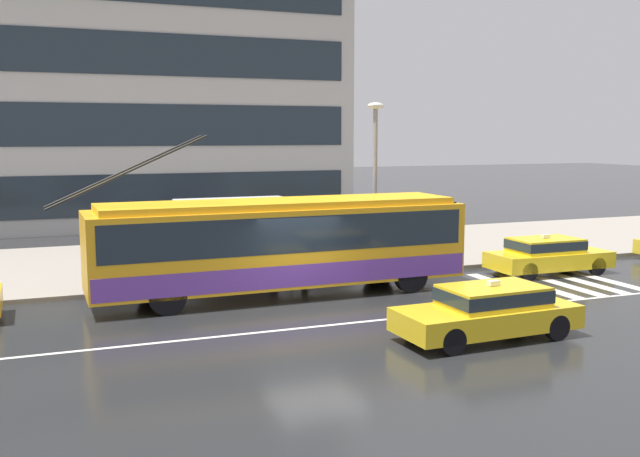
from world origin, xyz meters
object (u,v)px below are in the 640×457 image
taxi_oncoming_near (489,310)px  pedestrian_at_shelter (306,226)px  trolleybus (281,243)px  pedestrian_approaching_curb (271,227)px  street_lamp (375,169)px  bus_shelter (232,217)px  taxi_ahead_of_bus (548,254)px

taxi_oncoming_near → pedestrian_at_shelter: bearing=99.8°
taxi_oncoming_near → pedestrian_at_shelter: pedestrian_at_shelter is taller
trolleybus → taxi_oncoming_near: (3.16, -6.19, -0.89)m
trolleybus → pedestrian_approaching_curb: trolleybus is taller
pedestrian_at_shelter → taxi_oncoming_near: bearing=-80.2°
trolleybus → street_lamp: bearing=31.6°
bus_shelter → pedestrian_approaching_curb: bus_shelter is taller
pedestrian_at_shelter → pedestrian_approaching_curb: 1.20m
bus_shelter → street_lamp: (5.08, -0.42, 1.54)m
pedestrian_at_shelter → street_lamp: bearing=5.0°
trolleybus → taxi_ahead_of_bus: trolleybus is taller
trolleybus → pedestrian_at_shelter: size_ratio=6.03×
trolleybus → bus_shelter: size_ratio=3.27×
pedestrian_approaching_curb → bus_shelter: bearing=179.1°
taxi_ahead_of_bus → street_lamp: street_lamp is taller
trolleybus → pedestrian_at_shelter: bearing=55.7°
trolleybus → pedestrian_approaching_curb: size_ratio=6.34×
taxi_ahead_of_bus → taxi_oncoming_near: size_ratio=0.96×
pedestrian_at_shelter → pedestrian_approaching_curb: pedestrian_at_shelter is taller
trolleybus → taxi_ahead_of_bus: 9.70m
pedestrian_at_shelter → street_lamp: street_lamp is taller
taxi_oncoming_near → street_lamp: bearing=82.2°
taxi_oncoming_near → pedestrian_approaching_curb: bearing=105.1°
pedestrian_at_shelter → street_lamp: 3.31m
taxi_ahead_of_bus → pedestrian_at_shelter: size_ratio=2.12×
pedestrian_at_shelter → pedestrian_approaching_curb: bearing=148.2°
taxi_oncoming_near → pedestrian_at_shelter: 8.83m
pedestrian_approaching_curb → taxi_oncoming_near: bearing=-74.9°
bus_shelter → pedestrian_at_shelter: bus_shelter is taller
bus_shelter → street_lamp: bearing=-4.7°
taxi_ahead_of_bus → taxi_oncoming_near: 8.85m
taxi_oncoming_near → bus_shelter: bearing=112.6°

